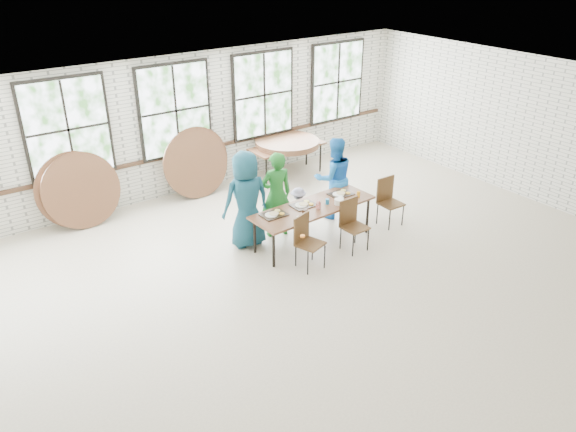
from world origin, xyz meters
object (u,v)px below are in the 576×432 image
dining_table (313,209)px  chair_near_left (306,237)px  chair_near_right (351,220)px  storage_table (287,148)px

dining_table → chair_near_left: 0.85m
dining_table → chair_near_right: (0.43, -0.56, -0.13)m
chair_near_left → storage_table: 4.14m
chair_near_right → storage_table: (1.10, 3.52, 0.13)m
chair_near_left → storage_table: (2.15, 3.54, 0.13)m
chair_near_left → storage_table: bearing=40.9°
chair_near_left → chair_near_right: 1.04m
chair_near_right → dining_table: bearing=125.9°
chair_near_right → storage_table: size_ratio=0.52×
storage_table → dining_table: bearing=-118.7°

